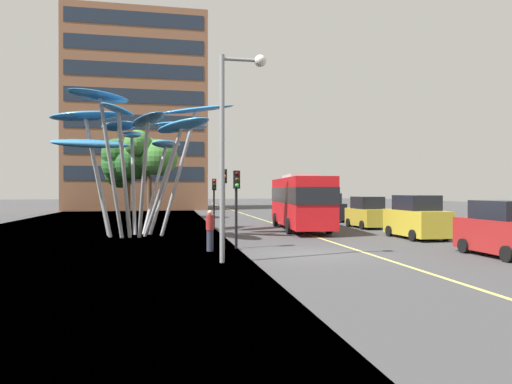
# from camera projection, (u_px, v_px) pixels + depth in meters

# --- Properties ---
(ground) EXTENTS (120.00, 240.00, 0.10)m
(ground) POSITION_uv_depth(u_px,v_px,m) (297.00, 256.00, 18.27)
(ground) COLOR #424244
(red_bus) EXTENTS (3.39, 10.36, 3.63)m
(red_bus) POSITION_uv_depth(u_px,v_px,m) (300.00, 200.00, 29.61)
(red_bus) COLOR red
(red_bus) RESTS_ON ground
(leaf_sculpture) EXTENTS (10.60, 9.85, 7.72)m
(leaf_sculpture) POSITION_uv_depth(u_px,v_px,m) (135.00, 132.00, 25.73)
(leaf_sculpture) COLOR #9EA0A5
(leaf_sculpture) RESTS_ON ground
(traffic_light_kerb_near) EXTENTS (0.28, 0.42, 3.47)m
(traffic_light_kerb_near) POSITION_uv_depth(u_px,v_px,m) (237.00, 192.00, 20.06)
(traffic_light_kerb_near) COLOR black
(traffic_light_kerb_near) RESTS_ON ground
(traffic_light_kerb_far) EXTENTS (0.28, 0.42, 3.80)m
(traffic_light_kerb_far) POSITION_uv_depth(u_px,v_px,m) (224.00, 188.00, 25.72)
(traffic_light_kerb_far) COLOR black
(traffic_light_kerb_far) RESTS_ON ground
(traffic_light_island_mid) EXTENTS (0.28, 0.42, 3.40)m
(traffic_light_island_mid) POSITION_uv_depth(u_px,v_px,m) (214.00, 192.00, 31.40)
(traffic_light_island_mid) COLOR black
(traffic_light_island_mid) RESTS_ON ground
(car_parked_near) EXTENTS (2.06, 3.96, 2.20)m
(car_parked_near) POSITION_uv_depth(u_px,v_px,m) (505.00, 230.00, 17.65)
(car_parked_near) COLOR maroon
(car_parked_near) RESTS_ON ground
(car_parked_mid) EXTENTS (2.04, 4.09, 2.33)m
(car_parked_mid) POSITION_uv_depth(u_px,v_px,m) (416.00, 218.00, 24.36)
(car_parked_mid) COLOR gold
(car_parked_mid) RESTS_ON ground
(car_parked_far) EXTENTS (1.98, 3.80, 2.16)m
(car_parked_far) POSITION_uv_depth(u_px,v_px,m) (367.00, 213.00, 31.18)
(car_parked_far) COLOR gold
(car_parked_far) RESTS_ON ground
(car_side_street) EXTENTS (2.03, 4.25, 2.35)m
(car_side_street) POSITION_uv_depth(u_px,v_px,m) (327.00, 208.00, 37.92)
(car_side_street) COLOR black
(car_side_street) RESTS_ON ground
(car_far_side) EXTENTS (2.01, 3.99, 2.02)m
(car_far_side) POSITION_uv_depth(u_px,v_px,m) (302.00, 207.00, 45.25)
(car_far_side) COLOR maroon
(car_far_side) RESTS_ON ground
(street_lamp) EXTENTS (1.71, 0.44, 7.55)m
(street_lamp) POSITION_uv_depth(u_px,v_px,m) (233.00, 129.00, 16.28)
(street_lamp) COLOR gray
(street_lamp) RESTS_ON ground
(tree_pavement_near) EXTENTS (5.20, 5.19, 8.02)m
(tree_pavement_near) POSITION_uv_depth(u_px,v_px,m) (147.00, 154.00, 41.55)
(tree_pavement_near) COLOR brown
(tree_pavement_near) RESTS_ON ground
(tree_pavement_far) EXTENTS (5.19, 4.62, 7.47)m
(tree_pavement_far) POSITION_uv_depth(u_px,v_px,m) (126.00, 164.00, 42.81)
(tree_pavement_far) COLOR brown
(tree_pavement_far) RESTS_ON ground
(pedestrian) EXTENTS (0.34, 0.34, 1.76)m
(pedestrian) POSITION_uv_depth(u_px,v_px,m) (210.00, 231.00, 19.23)
(pedestrian) COLOR #2D3342
(pedestrian) RESTS_ON ground
(backdrop_building) EXTENTS (18.28, 12.31, 26.12)m
(backdrop_building) POSITION_uv_depth(u_px,v_px,m) (139.00, 115.00, 63.04)
(backdrop_building) COLOR brown
(backdrop_building) RESTS_ON ground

